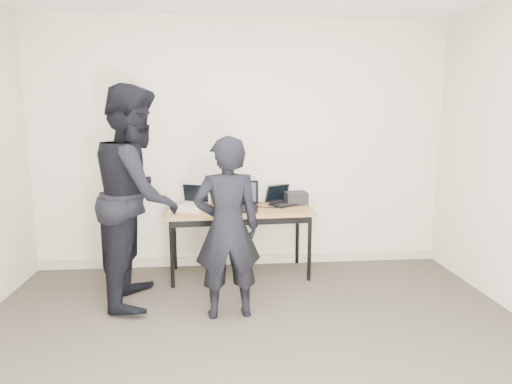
{
  "coord_description": "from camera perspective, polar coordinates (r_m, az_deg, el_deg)",
  "views": [
    {
      "loc": [
        -0.25,
        -2.43,
        1.69
      ],
      "look_at": [
        0.1,
        1.6,
        0.95
      ],
      "focal_mm": 30.0,
      "sensor_mm": 36.0,
      "label": 1
    }
  ],
  "objects": [
    {
      "name": "laptop_beige",
      "position": [
        4.46,
        -8.62,
        -1.65
      ],
      "size": [
        0.42,
        0.41,
        0.26
      ],
      "rotation": [
        0.0,
        0.0,
        -0.39
      ],
      "color": "#C3B59C",
      "rests_on": "desk"
    },
    {
      "name": "desk",
      "position": [
        4.46,
        -2.22,
        -3.0
      ],
      "size": [
        1.53,
        0.73,
        0.72
      ],
      "rotation": [
        0.0,
        0.0,
        0.05
      ],
      "color": "olive",
      "rests_on": "ground"
    },
    {
      "name": "tissue",
      "position": [
        4.62,
        -4.26,
        1.78
      ],
      "size": [
        0.14,
        0.11,
        0.08
      ],
      "primitive_type": "ellipsoid",
      "rotation": [
        0.0,
        0.0,
        -0.05
      ],
      "color": "white",
      "rests_on": "leather_satchel"
    },
    {
      "name": "laptop_right",
      "position": [
        4.65,
        3.47,
        -1.11
      ],
      "size": [
        0.38,
        0.37,
        0.21
      ],
      "rotation": [
        0.0,
        0.0,
        0.49
      ],
      "color": "black",
      "rests_on": "desk"
    },
    {
      "name": "cables",
      "position": [
        4.45,
        -1.63,
        -2.18
      ],
      "size": [
        1.14,
        0.49,
        0.01
      ],
      "rotation": [
        0.0,
        0.0,
        0.13
      ],
      "color": "black",
      "rests_on": "desk"
    },
    {
      "name": "power_brick",
      "position": [
        4.28,
        -5.08,
        -2.62
      ],
      "size": [
        0.08,
        0.05,
        0.03
      ],
      "primitive_type": "cube",
      "rotation": [
        0.0,
        0.0,
        0.12
      ],
      "color": "black",
      "rests_on": "desk"
    },
    {
      "name": "baseboard",
      "position": [
        4.95,
        -1.81,
        -9.01
      ],
      "size": [
        4.5,
        0.03,
        0.1
      ],
      "primitive_type": "cube",
      "color": "#A69E8A",
      "rests_on": "ground"
    },
    {
      "name": "person_observer",
      "position": [
        3.96,
        -15.53,
        -0.44
      ],
      "size": [
        0.76,
        0.96,
        1.95
      ],
      "primitive_type": "imported",
      "rotation": [
        0.0,
        0.0,
        1.59
      ],
      "color": "black",
      "rests_on": "ground"
    },
    {
      "name": "leather_satchel",
      "position": [
        4.64,
        -4.61,
        -0.15
      ],
      "size": [
        0.39,
        0.24,
        0.25
      ],
      "rotation": [
        0.0,
        0.0,
        -0.17
      ],
      "color": "brown",
      "rests_on": "desk"
    },
    {
      "name": "person_typist",
      "position": [
        3.54,
        -3.85,
        -4.89
      ],
      "size": [
        0.59,
        0.42,
        1.52
      ],
      "primitive_type": "imported",
      "rotation": [
        0.0,
        0.0,
        3.25
      ],
      "color": "black",
      "rests_on": "ground"
    },
    {
      "name": "room",
      "position": [
        2.47,
        0.93,
        2.47
      ],
      "size": [
        4.6,
        4.6,
        2.8
      ],
      "color": "#3C362E",
      "rests_on": "ground"
    },
    {
      "name": "equipment_box",
      "position": [
        4.69,
        5.35,
        -0.8
      ],
      "size": [
        0.25,
        0.22,
        0.13
      ],
      "primitive_type": "cube",
      "rotation": [
        0.0,
        0.0,
        0.11
      ],
      "color": "black",
      "rests_on": "desk"
    },
    {
      "name": "laptop_center",
      "position": [
        4.44,
        -2.13,
        -1.43
      ],
      "size": [
        0.41,
        0.4,
        0.29
      ],
      "rotation": [
        0.0,
        0.0,
        -0.13
      ],
      "color": "black",
      "rests_on": "desk"
    }
  ]
}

